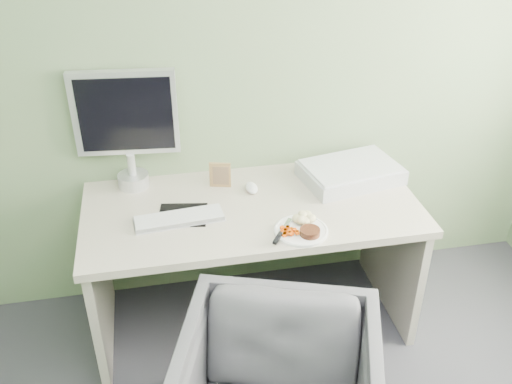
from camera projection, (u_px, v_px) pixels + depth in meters
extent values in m
plane|color=#6B805A|center=(237.00, 54.00, 2.71)|extent=(3.50, 0.00, 3.50)
cube|color=#B3AD96|center=(252.00, 209.00, 2.73)|extent=(1.60, 0.75, 0.04)
cube|color=#AFA695|center=(100.00, 287.00, 2.80)|extent=(0.04, 0.70, 0.69)
cube|color=#AFA695|center=(392.00, 251.00, 3.05)|extent=(0.04, 0.70, 0.69)
cylinder|color=white|center=(301.00, 231.00, 2.53)|extent=(0.24, 0.24, 0.01)
cylinder|color=black|center=(310.00, 232.00, 2.49)|extent=(0.11, 0.11, 0.03)
ellipsoid|color=#A58F50|center=(303.00, 217.00, 2.56)|extent=(0.11, 0.09, 0.05)
cube|color=#D74604|center=(290.00, 230.00, 2.49)|extent=(0.07, 0.06, 0.04)
cube|color=silver|center=(286.00, 226.00, 2.54)|extent=(0.08, 0.11, 0.01)
cube|color=black|center=(278.00, 238.00, 2.45)|extent=(0.06, 0.08, 0.01)
cube|color=black|center=(183.00, 215.00, 2.65)|extent=(0.25, 0.23, 0.00)
cube|color=white|center=(179.00, 218.00, 2.60)|extent=(0.41, 0.15, 0.02)
ellipsoid|color=white|center=(252.00, 188.00, 2.82)|extent=(0.06, 0.11, 0.04)
cube|color=#976946|center=(220.00, 175.00, 2.84)|extent=(0.11, 0.04, 0.13)
cylinder|color=white|center=(215.00, 175.00, 2.91)|extent=(0.03, 0.03, 0.06)
cone|color=#87BED9|center=(215.00, 168.00, 2.89)|extent=(0.02, 0.02, 0.02)
cube|color=#A7A8AE|center=(350.00, 173.00, 2.91)|extent=(0.53, 0.41, 0.07)
cylinder|color=silver|center=(134.00, 180.00, 2.86)|extent=(0.15, 0.15, 0.07)
cylinder|color=silver|center=(131.00, 165.00, 2.81)|extent=(0.04, 0.04, 0.11)
cube|color=silver|center=(125.00, 113.00, 2.70)|extent=(0.50, 0.09, 0.42)
cube|color=black|center=(125.00, 115.00, 2.68)|extent=(0.44, 0.05, 0.36)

